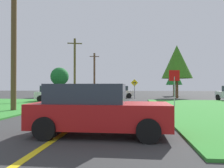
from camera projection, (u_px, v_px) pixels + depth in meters
The scene contains 13 objects.
ground_plane at pixel (107, 104), 18.74m from camera, with size 120.00×120.00×0.00m, color #353535.
lane_stripe_center at pixel (88, 118), 10.78m from camera, with size 0.20×14.00×0.01m, color yellow.
stop_sign at pixel (174, 81), 16.18m from camera, with size 0.79×0.16×2.75m.
car_behind_on_main_road at pixel (97, 110), 6.94m from camera, with size 4.31×1.96×1.62m.
parked_car_near_building at pixel (56, 94), 22.30m from camera, with size 4.30×2.34×1.62m.
car_approaching_junction at pixel (118, 92), 29.75m from camera, with size 4.24×2.45×1.62m.
utility_pole_near at pixel (14, 39), 13.64m from camera, with size 1.80×0.39×8.77m.
utility_pole_mid at pixel (75, 68), 27.02m from camera, with size 1.77×0.59×7.48m.
utility_pole_far at pixel (94, 74), 40.43m from camera, with size 1.77×0.60×7.71m.
direction_sign at pixel (134, 87), 27.23m from camera, with size 0.90×0.12×2.46m.
oak_tree_left at pixel (177, 62), 29.13m from camera, with size 4.02×4.02×7.06m.
pine_tree_center at pixel (60, 77), 32.87m from camera, with size 2.71×2.71×4.41m.
oak_tree_right at pixel (174, 76), 35.73m from camera, with size 2.64×2.64×4.72m.
Camera 1 is at (2.30, -18.62, 1.54)m, focal length 35.14 mm.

